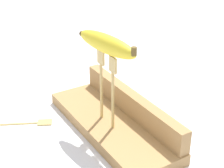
% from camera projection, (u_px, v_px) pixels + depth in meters
% --- Properties ---
extents(ground_plane, '(3.00, 3.00, 0.00)m').
position_uv_depth(ground_plane, '(112.00, 130.00, 0.91)').
color(ground_plane, silver).
extents(wooden_board, '(0.40, 0.15, 0.03)m').
position_uv_depth(wooden_board, '(112.00, 125.00, 0.90)').
color(wooden_board, '#A87F4C').
rests_on(wooden_board, ground).
extents(board_backstop, '(0.40, 0.03, 0.06)m').
position_uv_depth(board_backstop, '(132.00, 104.00, 0.91)').
color(board_backstop, '#A87F4C').
rests_on(board_backstop, wooden_board).
extents(fork_stand_center, '(0.08, 0.01, 0.18)m').
position_uv_depth(fork_stand_center, '(107.00, 82.00, 0.84)').
color(fork_stand_center, tan).
rests_on(fork_stand_center, wooden_board).
extents(banana_raised_center, '(0.19, 0.07, 0.04)m').
position_uv_depth(banana_raised_center, '(107.00, 44.00, 0.80)').
color(banana_raised_center, yellow).
rests_on(banana_raised_center, fork_stand_center).
extents(fork_fallen_near, '(0.09, 0.16, 0.01)m').
position_uv_depth(fork_fallen_near, '(27.00, 123.00, 0.93)').
color(fork_fallen_near, tan).
rests_on(fork_fallen_near, ground).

